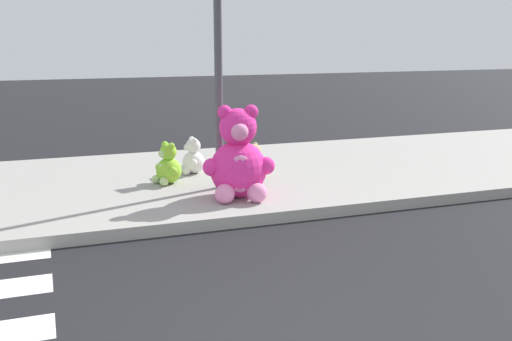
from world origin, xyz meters
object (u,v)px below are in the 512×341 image
at_px(plush_pink_large, 239,161).
at_px(plush_tan, 253,163).
at_px(sign_pole, 218,67).
at_px(plush_lime, 168,167).
at_px(plush_white, 192,159).

bearing_deg(plush_pink_large, plush_tan, 61.45).
bearing_deg(sign_pole, plush_pink_large, -81.37).
xyz_separation_m(sign_pole, plush_lime, (-0.64, 0.51, -1.45)).
relative_size(sign_pole, plush_pink_large, 2.59).
relative_size(plush_pink_large, plush_tan, 2.36).
xyz_separation_m(plush_pink_large, plush_white, (-0.23, 1.61, -0.26)).
distance_m(plush_pink_large, plush_tan, 1.25).
bearing_deg(plush_pink_large, plush_lime, 123.74).
bearing_deg(plush_pink_large, plush_white, 98.27).
xyz_separation_m(plush_tan, plush_lime, (-1.31, 0.02, 0.03)).
xyz_separation_m(plush_tan, plush_white, (-0.82, 0.54, 0.02)).
bearing_deg(plush_pink_large, sign_pole, 98.63).
bearing_deg(plush_white, plush_tan, -33.26).
height_order(plush_white, plush_lime, plush_lime).
distance_m(sign_pole, plush_tan, 1.70).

